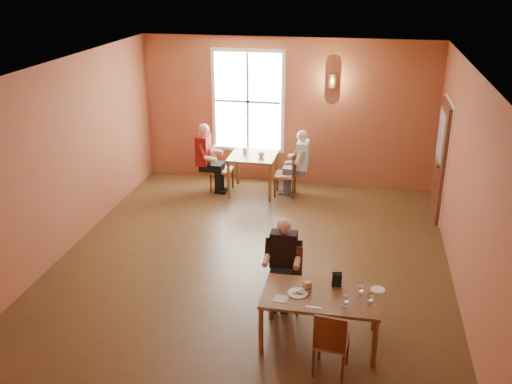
% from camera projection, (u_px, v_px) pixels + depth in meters
% --- Properties ---
extents(ground, '(6.00, 7.00, 0.01)m').
position_uv_depth(ground, '(254.00, 258.00, 8.99)').
color(ground, brown).
rests_on(ground, ground).
extents(wall_back, '(6.00, 0.04, 3.00)m').
position_uv_depth(wall_back, '(287.00, 112.00, 11.62)').
color(wall_back, brown).
rests_on(wall_back, ground).
extents(wall_front, '(6.00, 0.04, 3.00)m').
position_uv_depth(wall_front, '(179.00, 294.00, 5.24)').
color(wall_front, brown).
rests_on(wall_front, ground).
extents(wall_left, '(0.04, 7.00, 3.00)m').
position_uv_depth(wall_left, '(67.00, 157.00, 8.96)').
color(wall_left, brown).
rests_on(wall_left, ground).
extents(wall_right, '(0.04, 7.00, 3.00)m').
position_uv_depth(wall_right, '(465.00, 183.00, 7.90)').
color(wall_right, brown).
rests_on(wall_right, ground).
extents(ceiling, '(6.00, 7.00, 0.04)m').
position_uv_depth(ceiling, '(253.00, 66.00, 7.87)').
color(ceiling, white).
rests_on(ceiling, wall_back).
extents(window, '(1.36, 0.10, 1.96)m').
position_uv_depth(window, '(248.00, 102.00, 11.64)').
color(window, white).
rests_on(window, wall_back).
extents(door, '(0.12, 1.04, 2.10)m').
position_uv_depth(door, '(440.00, 161.00, 10.17)').
color(door, maroon).
rests_on(door, ground).
extents(wall_sconce, '(0.16, 0.16, 0.28)m').
position_uv_depth(wall_sconce, '(333.00, 81.00, 11.10)').
color(wall_sconce, brown).
rests_on(wall_sconce, wall_back).
extents(main_table, '(1.40, 0.79, 0.65)m').
position_uv_depth(main_table, '(320.00, 318.00, 6.91)').
color(main_table, brown).
rests_on(main_table, ground).
extents(chair_diner_main, '(0.37, 0.37, 0.84)m').
position_uv_depth(chair_diner_main, '(287.00, 280.00, 7.55)').
color(chair_diner_main, '#442712').
rests_on(chair_diner_main, ground).
extents(diner_main, '(0.47, 0.47, 1.17)m').
position_uv_depth(diner_main, '(286.00, 271.00, 7.47)').
color(diner_main, black).
rests_on(diner_main, ground).
extents(chair_empty, '(0.40, 0.40, 0.82)m').
position_uv_depth(chair_empty, '(332.00, 340.00, 6.37)').
color(chair_empty, brown).
rests_on(chair_empty, ground).
extents(plate_food, '(0.27, 0.27, 0.03)m').
position_uv_depth(plate_food, '(298.00, 293.00, 6.80)').
color(plate_food, white).
rests_on(plate_food, main_table).
extents(sandwich, '(0.11, 0.11, 0.10)m').
position_uv_depth(sandwich, '(307.00, 287.00, 6.86)').
color(sandwich, tan).
rests_on(sandwich, main_table).
extents(goblet_a, '(0.08, 0.08, 0.18)m').
position_uv_depth(goblet_a, '(360.00, 289.00, 6.73)').
color(goblet_a, white).
rests_on(goblet_a, main_table).
extents(goblet_b, '(0.07, 0.07, 0.16)m').
position_uv_depth(goblet_b, '(370.00, 299.00, 6.55)').
color(goblet_b, white).
rests_on(goblet_b, main_table).
extents(goblet_c, '(0.08, 0.08, 0.17)m').
position_uv_depth(goblet_c, '(346.00, 300.00, 6.52)').
color(goblet_c, white).
rests_on(goblet_c, main_table).
extents(menu_stand, '(0.13, 0.08, 0.19)m').
position_uv_depth(menu_stand, '(337.00, 280.00, 6.92)').
color(menu_stand, black).
rests_on(menu_stand, main_table).
extents(knife, '(0.18, 0.02, 0.00)m').
position_uv_depth(knife, '(313.00, 307.00, 6.54)').
color(knife, silver).
rests_on(knife, main_table).
extents(napkin, '(0.18, 0.18, 0.01)m').
position_uv_depth(napkin, '(281.00, 299.00, 6.70)').
color(napkin, silver).
rests_on(napkin, main_table).
extents(side_plate, '(0.22, 0.22, 0.01)m').
position_uv_depth(side_plate, '(378.00, 290.00, 6.88)').
color(side_plate, silver).
rests_on(side_plate, main_table).
extents(second_table, '(0.90, 0.90, 0.80)m').
position_uv_depth(second_table, '(253.00, 174.00, 11.44)').
color(second_table, brown).
rests_on(second_table, ground).
extents(chair_diner_white, '(0.39, 0.39, 0.89)m').
position_uv_depth(chair_diner_white, '(285.00, 174.00, 11.30)').
color(chair_diner_white, '#3A1E10').
rests_on(chair_diner_white, ground).
extents(diner_white, '(0.51, 0.51, 1.28)m').
position_uv_depth(diner_white, '(287.00, 164.00, 11.22)').
color(diner_white, beige).
rests_on(diner_white, ground).
extents(chair_diner_maroon, '(0.41, 0.41, 0.92)m').
position_uv_depth(chair_diner_maroon, '(222.00, 169.00, 11.53)').
color(chair_diner_maroon, brown).
rests_on(chair_diner_maroon, ground).
extents(diner_maroon, '(0.54, 0.54, 1.36)m').
position_uv_depth(diner_maroon, '(220.00, 158.00, 11.45)').
color(diner_maroon, '#561A21').
rests_on(diner_maroon, ground).
extents(cup_a, '(0.14, 0.14, 0.09)m').
position_uv_depth(cup_a, '(261.00, 155.00, 11.13)').
color(cup_a, white).
rests_on(cup_a, second_table).
extents(cup_b, '(0.13, 0.13, 0.10)m').
position_uv_depth(cup_b, '(245.00, 150.00, 11.40)').
color(cup_b, beige).
rests_on(cup_b, second_table).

